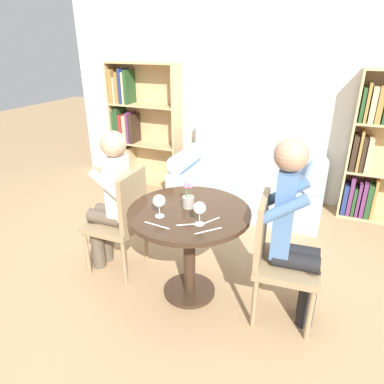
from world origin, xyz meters
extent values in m
plane|color=tan|center=(0.00, 0.00, 0.00)|extent=(16.00, 16.00, 0.00)
cube|color=silver|center=(0.00, 2.13, 1.35)|extent=(5.20, 0.05, 2.70)
cylinder|color=#382619|center=(0.00, 0.00, 0.70)|extent=(0.87, 0.87, 0.03)
cylinder|color=#382619|center=(0.00, 0.00, 0.36)|extent=(0.09, 0.09, 0.66)
cylinder|color=#382619|center=(0.00, 0.00, 0.01)|extent=(0.40, 0.40, 0.03)
cube|color=#9EB2C6|center=(0.00, 1.66, 0.21)|extent=(1.71, 0.80, 0.42)
cube|color=#9EB2C6|center=(0.00, 1.98, 0.67)|extent=(1.49, 0.16, 0.50)
cylinder|color=#9EB2C6|center=(-0.75, 1.66, 0.53)|extent=(0.22, 0.72, 0.22)
cylinder|color=#9EB2C6|center=(0.75, 1.66, 0.53)|extent=(0.22, 0.72, 0.22)
cube|color=tan|center=(-1.50, 2.08, 0.79)|extent=(0.97, 0.02, 1.58)
cube|color=tan|center=(-1.98, 1.95, 0.79)|extent=(0.02, 0.28, 1.58)
cube|color=tan|center=(-1.02, 1.95, 0.79)|extent=(0.02, 0.28, 1.58)
cube|color=tan|center=(-1.50, 1.95, 0.01)|extent=(0.93, 0.28, 0.02)
cube|color=tan|center=(-1.50, 1.95, 0.53)|extent=(0.93, 0.28, 0.02)
cube|color=tan|center=(-1.50, 1.95, 1.05)|extent=(0.93, 0.28, 0.02)
cube|color=tan|center=(-1.50, 1.95, 1.57)|extent=(0.93, 0.28, 0.02)
cube|color=maroon|center=(-1.93, 1.94, 0.24)|extent=(0.04, 0.23, 0.44)
cube|color=#332319|center=(-1.88, 1.94, 0.25)|extent=(0.05, 0.23, 0.45)
cube|color=#332319|center=(-1.82, 1.94, 0.25)|extent=(0.04, 0.23, 0.46)
cube|color=tan|center=(-1.77, 1.94, 0.23)|extent=(0.05, 0.23, 0.42)
cube|color=#234723|center=(-1.93, 1.94, 0.75)|extent=(0.04, 0.23, 0.41)
cube|color=#234723|center=(-1.88, 1.94, 0.77)|extent=(0.04, 0.23, 0.46)
cube|color=maroon|center=(-1.83, 1.94, 0.73)|extent=(0.05, 0.23, 0.37)
cube|color=tan|center=(-1.77, 1.94, 0.73)|extent=(0.05, 0.23, 0.37)
cube|color=#602D5B|center=(-1.71, 1.94, 0.75)|extent=(0.04, 0.23, 0.41)
cube|color=#332319|center=(-1.66, 1.94, 0.73)|extent=(0.05, 0.23, 0.38)
cube|color=olive|center=(-1.93, 1.94, 1.28)|extent=(0.05, 0.23, 0.43)
cube|color=tan|center=(-1.88, 1.94, 1.23)|extent=(0.03, 0.23, 0.33)
cube|color=olive|center=(-1.83, 1.94, 1.26)|extent=(0.04, 0.23, 0.39)
cube|color=navy|center=(-1.78, 1.94, 1.28)|extent=(0.03, 0.23, 0.44)
cube|color=tan|center=(-1.74, 1.94, 1.26)|extent=(0.03, 0.23, 0.40)
cube|color=#234723|center=(-1.70, 1.94, 1.28)|extent=(0.04, 0.23, 0.43)
cube|color=tan|center=(1.02, 1.95, 0.79)|extent=(0.02, 0.28, 1.58)
cube|color=tan|center=(1.50, 1.95, 0.01)|extent=(0.93, 0.28, 0.02)
cube|color=navy|center=(1.07, 1.94, 0.20)|extent=(0.05, 0.23, 0.35)
cube|color=#602D5B|center=(1.13, 1.94, 0.24)|extent=(0.04, 0.23, 0.44)
cube|color=#234723|center=(1.17, 1.94, 0.19)|extent=(0.03, 0.23, 0.33)
cube|color=#602D5B|center=(1.21, 1.94, 0.22)|extent=(0.03, 0.23, 0.39)
cube|color=#602D5B|center=(1.26, 1.94, 0.22)|extent=(0.04, 0.23, 0.40)
cube|color=#234723|center=(1.31, 1.94, 0.22)|extent=(0.05, 0.23, 0.39)
cube|color=olive|center=(1.36, 1.94, 0.24)|extent=(0.03, 0.23, 0.44)
cube|color=#332319|center=(1.08, 1.94, 0.73)|extent=(0.05, 0.23, 0.38)
cube|color=olive|center=(1.13, 1.94, 0.76)|extent=(0.03, 0.23, 0.43)
cube|color=#332319|center=(1.16, 1.94, 0.72)|extent=(0.04, 0.23, 0.36)
cube|color=tan|center=(1.22, 1.94, 0.73)|extent=(0.05, 0.23, 0.37)
cube|color=#234723|center=(1.07, 1.94, 1.23)|extent=(0.03, 0.23, 0.34)
cube|color=olive|center=(1.11, 1.94, 1.26)|extent=(0.03, 0.23, 0.38)
cube|color=tan|center=(1.16, 1.94, 1.24)|extent=(0.05, 0.23, 0.35)
cube|color=olive|center=(1.22, 1.94, 1.24)|extent=(0.05, 0.23, 0.36)
cylinder|color=#937A56|center=(-0.89, 0.24, 0.20)|extent=(0.04, 0.04, 0.40)
cylinder|color=#937A56|center=(-0.88, -0.12, 0.20)|extent=(0.04, 0.04, 0.40)
cylinder|color=#937A56|center=(-0.53, 0.25, 0.20)|extent=(0.04, 0.04, 0.40)
cylinder|color=#937A56|center=(-0.52, -0.11, 0.20)|extent=(0.04, 0.04, 0.40)
cube|color=#937A56|center=(-0.70, 0.06, 0.42)|extent=(0.43, 0.43, 0.05)
cube|color=#937A56|center=(-0.51, 0.07, 0.68)|extent=(0.05, 0.38, 0.45)
cylinder|color=#937A56|center=(0.90, -0.12, 0.20)|extent=(0.04, 0.04, 0.40)
cylinder|color=#937A56|center=(0.87, 0.24, 0.20)|extent=(0.04, 0.04, 0.40)
cylinder|color=#937A56|center=(0.54, -0.15, 0.20)|extent=(0.04, 0.04, 0.40)
cylinder|color=#937A56|center=(0.51, 0.20, 0.20)|extent=(0.04, 0.04, 0.40)
cube|color=#937A56|center=(0.70, 0.04, 0.42)|extent=(0.46, 0.46, 0.05)
cube|color=#937A56|center=(0.52, 0.03, 0.68)|extent=(0.07, 0.38, 0.45)
cylinder|color=brown|center=(-0.87, 0.11, 0.23)|extent=(0.11, 0.11, 0.45)
cylinder|color=brown|center=(-0.86, 0.00, 0.23)|extent=(0.11, 0.11, 0.45)
cylinder|color=brown|center=(-0.76, 0.12, 0.50)|extent=(0.30, 0.12, 0.11)
cylinder|color=brown|center=(-0.75, 0.01, 0.50)|extent=(0.30, 0.12, 0.11)
cube|color=silver|center=(-0.64, 0.06, 0.76)|extent=(0.13, 0.20, 0.51)
cylinder|color=silver|center=(-0.65, 0.20, 0.84)|extent=(0.29, 0.08, 0.23)
cylinder|color=silver|center=(-0.64, -0.07, 0.84)|extent=(0.29, 0.08, 0.23)
sphere|color=tan|center=(-0.64, 0.06, 1.12)|extent=(0.20, 0.20, 0.20)
cylinder|color=black|center=(0.87, 0.01, 0.23)|extent=(0.11, 0.11, 0.45)
cylinder|color=black|center=(0.86, 0.12, 0.23)|extent=(0.11, 0.11, 0.45)
cylinder|color=black|center=(0.76, 0.00, 0.50)|extent=(0.31, 0.14, 0.11)
cylinder|color=black|center=(0.75, 0.11, 0.50)|extent=(0.31, 0.14, 0.11)
cube|color=#4C709E|center=(0.64, 0.04, 0.80)|extent=(0.14, 0.21, 0.59)
cylinder|color=#4C709E|center=(0.66, -0.09, 0.90)|extent=(0.29, 0.10, 0.23)
cylinder|color=#4C709E|center=(0.63, 0.18, 0.90)|extent=(0.29, 0.10, 0.23)
sphere|color=tan|center=(0.64, 0.04, 1.20)|extent=(0.21, 0.21, 0.21)
cylinder|color=white|center=(-0.15, -0.16, 0.72)|extent=(0.06, 0.06, 0.00)
cylinder|color=white|center=(-0.15, -0.16, 0.76)|extent=(0.01, 0.01, 0.08)
sphere|color=white|center=(-0.15, -0.16, 0.84)|extent=(0.09, 0.09, 0.09)
sphere|color=maroon|center=(-0.15, -0.16, 0.83)|extent=(0.06, 0.06, 0.06)
cylinder|color=white|center=(0.14, -0.16, 0.72)|extent=(0.06, 0.06, 0.00)
cylinder|color=white|center=(0.14, -0.16, 0.77)|extent=(0.01, 0.01, 0.08)
sphere|color=white|center=(0.14, -0.16, 0.84)|extent=(0.08, 0.08, 0.08)
cylinder|color=#9E9384|center=(-0.03, 0.04, 0.76)|extent=(0.09, 0.09, 0.08)
cylinder|color=#4C7A42|center=(-0.04, 0.05, 0.85)|extent=(0.01, 0.01, 0.10)
sphere|color=#9E70B2|center=(-0.04, 0.05, 0.90)|extent=(0.04, 0.04, 0.04)
cylinder|color=#4C7A42|center=(-0.01, 0.04, 0.84)|extent=(0.01, 0.01, 0.08)
sphere|color=#D16684|center=(-0.01, 0.04, 0.89)|extent=(0.04, 0.04, 0.04)
cylinder|color=#4C7A42|center=(-0.03, 0.03, 0.84)|extent=(0.01, 0.01, 0.08)
sphere|color=#D16684|center=(-0.03, 0.03, 0.88)|extent=(0.04, 0.04, 0.04)
cube|color=silver|center=(-0.10, -0.28, 0.72)|extent=(0.19, 0.03, 0.00)
cube|color=silver|center=(0.19, -0.11, 0.72)|extent=(0.10, 0.17, 0.00)
cube|color=silver|center=(0.09, -0.18, 0.72)|extent=(0.17, 0.11, 0.00)
cube|color=silver|center=(0.23, -0.22, 0.72)|extent=(0.14, 0.15, 0.00)
camera|label=1|loc=(0.87, -1.97, 1.81)|focal=32.00mm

